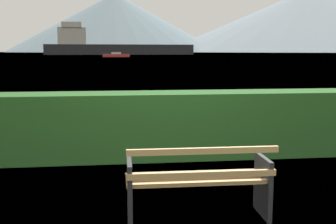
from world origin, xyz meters
TOP-DOWN VIEW (x-y plane):
  - ground_plane at (0.00, 0.00)m, footprint 1400.00×1400.00m
  - water_surface at (0.00, 306.23)m, footprint 620.00×620.00m
  - park_bench at (-0.00, -0.06)m, footprint 1.59×0.59m
  - hedge_row at (0.00, 2.74)m, footprint 11.15×0.83m
  - cargo_ship_large at (-3.76, 193.99)m, footprint 69.00×16.22m
  - tender_far at (-0.56, 120.89)m, footprint 7.90×3.04m
  - distant_hills at (50.37, 563.88)m, footprint 936.47×408.90m

SIDE VIEW (x-z plane):
  - ground_plane at x=0.00m, z-range 0.00..0.00m
  - water_surface at x=0.00m, z-range 0.00..0.00m
  - park_bench at x=0.00m, z-range -0.01..0.86m
  - tender_far at x=-0.56m, z-range -0.18..1.24m
  - hedge_row at x=0.00m, z-range 0.00..1.14m
  - cargo_ship_large at x=-3.76m, z-range -3.19..11.29m
  - distant_hills at x=50.37m, z-range -1.20..85.33m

